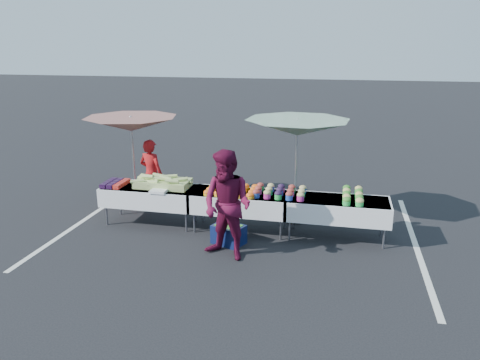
% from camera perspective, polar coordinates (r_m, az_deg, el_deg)
% --- Properties ---
extents(ground, '(80.00, 80.00, 0.00)m').
position_cam_1_polar(ground, '(9.03, 0.00, -6.10)').
color(ground, black).
extents(stripe_left, '(0.10, 5.00, 0.00)m').
position_cam_1_polar(stripe_left, '(10.16, -17.97, -4.31)').
color(stripe_left, silver).
rests_on(stripe_left, ground).
extents(stripe_right, '(0.10, 5.00, 0.00)m').
position_cam_1_polar(stripe_right, '(8.95, 20.60, -7.39)').
color(stripe_right, silver).
rests_on(stripe_right, ground).
extents(table_left, '(1.86, 0.81, 0.75)m').
position_cam_1_polar(table_left, '(9.35, -10.84, -1.78)').
color(table_left, white).
rests_on(table_left, ground).
extents(table_center, '(1.86, 0.81, 0.75)m').
position_cam_1_polar(table_center, '(8.82, 0.00, -2.60)').
color(table_center, white).
rests_on(table_center, ground).
extents(table_right, '(1.86, 0.81, 0.75)m').
position_cam_1_polar(table_right, '(8.63, 11.77, -3.38)').
color(table_right, white).
rests_on(table_right, ground).
extents(berry_punnets, '(0.40, 0.54, 0.08)m').
position_cam_1_polar(berry_punnets, '(9.54, -14.97, -0.40)').
color(berry_punnets, black).
rests_on(berry_punnets, table_left).
extents(corn_pile, '(1.16, 0.57, 0.26)m').
position_cam_1_polar(corn_pile, '(9.22, -9.40, -0.30)').
color(corn_pile, '#A6BD61').
rests_on(corn_pile, table_left).
extents(plastic_bags, '(0.30, 0.25, 0.05)m').
position_cam_1_polar(plastic_bags, '(8.92, -9.88, -1.33)').
color(plastic_bags, white).
rests_on(plastic_bags, table_left).
extents(carrot_bowls, '(0.95, 0.69, 0.11)m').
position_cam_1_polar(carrot_bowls, '(8.77, -0.97, -1.21)').
color(carrot_bowls, orange).
rests_on(carrot_bowls, table_center).
extents(potato_cups, '(0.94, 0.58, 0.16)m').
position_cam_1_polar(potato_cups, '(8.62, 4.88, -1.38)').
color(potato_cups, '#21459B').
rests_on(potato_cups, table_right).
extents(bean_baskets, '(0.36, 0.86, 0.15)m').
position_cam_1_polar(bean_baskets, '(8.64, 13.59, -1.81)').
color(bean_baskets, green).
rests_on(bean_baskets, table_right).
extents(vendor, '(0.62, 0.48, 1.51)m').
position_cam_1_polar(vendor, '(10.20, -10.76, 0.73)').
color(vendor, '#A71315').
rests_on(vendor, ground).
extents(customer, '(1.07, 0.96, 1.83)m').
position_cam_1_polar(customer, '(7.60, -1.56, -3.12)').
color(customer, '#570D2B').
rests_on(customer, ground).
extents(umbrella_left, '(2.24, 2.24, 2.00)m').
position_cam_1_polar(umbrella_left, '(10.06, -13.13, 6.58)').
color(umbrella_left, black).
rests_on(umbrella_left, ground).
extents(umbrella_right, '(2.54, 2.54, 2.08)m').
position_cam_1_polar(umbrella_right, '(9.04, 7.00, 6.27)').
color(umbrella_right, black).
rests_on(umbrella_right, ground).
extents(storage_bin, '(0.65, 0.57, 0.35)m').
position_cam_1_polar(storage_bin, '(8.38, -1.39, -6.57)').
color(storage_bin, '#0C173F').
rests_on(storage_bin, ground).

